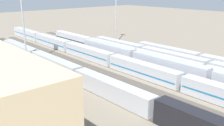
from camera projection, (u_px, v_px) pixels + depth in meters
ground_plane at (123, 67)px, 76.00m from camera, size 400.00×400.00×0.00m
track_bed_0 at (160, 57)px, 87.09m from camera, size 140.00×2.80×0.12m
track_bed_1 at (150, 59)px, 83.91m from camera, size 140.00×2.80×0.12m
track_bed_2 at (140, 62)px, 80.74m from camera, size 140.00×2.80×0.12m
track_bed_3 at (129, 65)px, 77.57m from camera, size 140.00×2.80×0.12m
track_bed_4 at (117, 68)px, 74.40m from camera, size 140.00×2.80×0.12m
track_bed_5 at (104, 72)px, 71.23m from camera, size 140.00×2.80×0.12m
track_bed_6 at (90, 76)px, 68.06m from camera, size 140.00×2.80×0.12m
track_bed_7 at (74, 80)px, 64.89m from camera, size 140.00×2.80×0.12m
train_on_track_1 at (202, 66)px, 70.09m from camera, size 90.60×3.06×4.40m
train_on_track_7 at (76, 74)px, 63.62m from camera, size 90.60×3.00×4.40m
train_on_track_3 at (168, 68)px, 66.56m from camera, size 71.40×3.06×5.00m
train_on_track_0 at (200, 60)px, 75.87m from camera, size 47.20×3.06×3.80m
train_on_track_4 at (108, 59)px, 76.92m from camera, size 139.00×3.06×4.40m
train_on_track_2 at (158, 61)px, 75.11m from camera, size 114.80×3.06×4.40m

